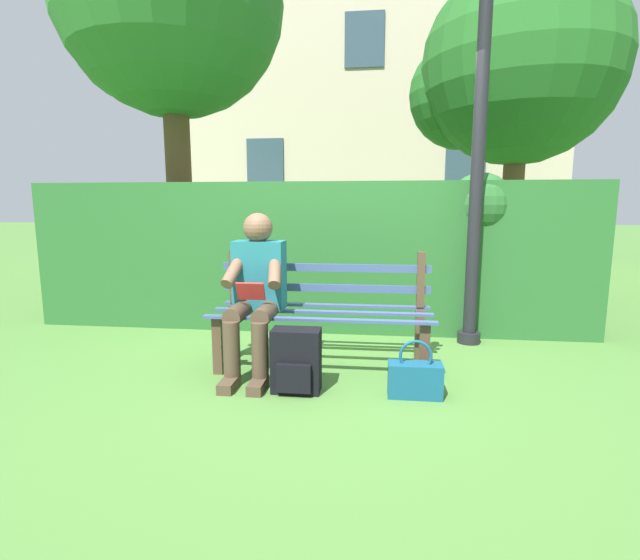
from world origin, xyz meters
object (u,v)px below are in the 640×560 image
at_px(person_seated, 256,289).
at_px(tree, 164,9).
at_px(park_bench, 323,312).
at_px(backpack, 296,361).
at_px(lamp_post, 480,122).
at_px(tree_far, 510,72).
at_px(handbag, 415,378).

xyz_separation_m(person_seated, tree, (1.85, -2.77, 3.07)).
relative_size(park_bench, tree, 0.32).
distance_m(park_bench, backpack, 0.59).
bearing_deg(person_seated, park_bench, -159.60).
bearing_deg(backpack, park_bench, -102.38).
distance_m(park_bench, lamp_post, 2.11).
height_order(park_bench, tree_far, tree_far).
height_order(handbag, lamp_post, lamp_post).
distance_m(person_seated, handbag, 1.30).
height_order(park_bench, tree, tree).
bearing_deg(handbag, lamp_post, -114.49).
relative_size(person_seated, backpack, 2.76).
relative_size(tree_far, lamp_post, 1.34).
relative_size(tree, lamp_post, 1.47).
distance_m(park_bench, person_seated, 0.55).
bearing_deg(tree, person_seated, 123.75).
bearing_deg(tree, park_bench, 131.94).
relative_size(tree, backpack, 12.10).
bearing_deg(lamp_post, tree_far, -107.84).
distance_m(backpack, handbag, 0.79).
height_order(tree, backpack, tree).
bearing_deg(park_bench, handbag, 141.57).
distance_m(park_bench, tree_far, 5.52).
bearing_deg(tree_far, handbag, 70.26).
xyz_separation_m(backpack, lamp_post, (-1.37, -1.30, 1.73)).
bearing_deg(park_bench, lamp_post, -148.69).
relative_size(person_seated, handbag, 3.09).
relative_size(handbag, lamp_post, 0.11).
xyz_separation_m(person_seated, tree_far, (-2.82, -4.32, 2.59)).
distance_m(tree, tree_far, 4.95).
distance_m(person_seated, backpack, 0.66).
bearing_deg(handbag, person_seated, -17.04).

